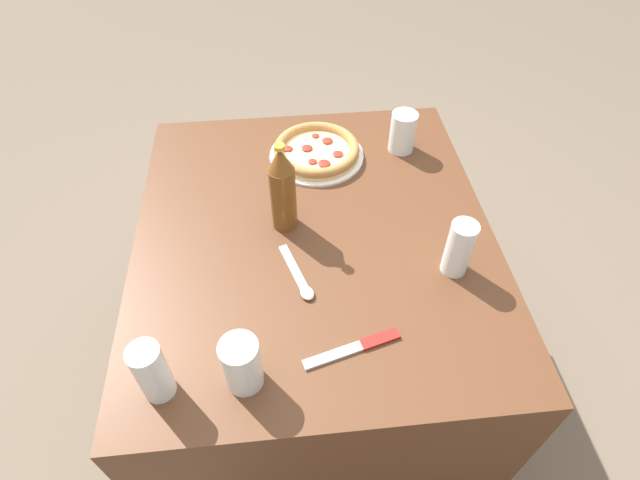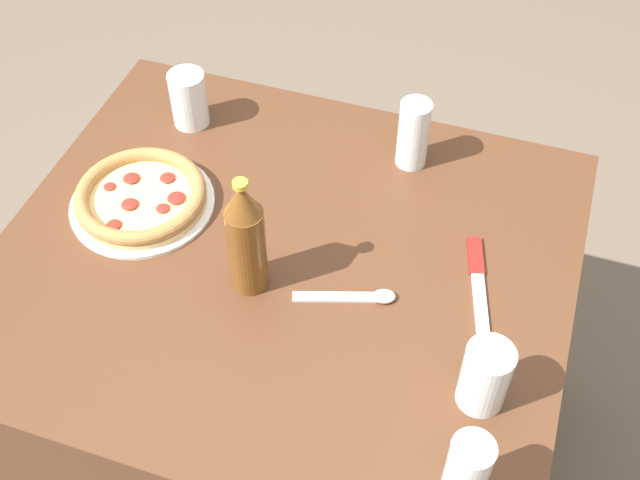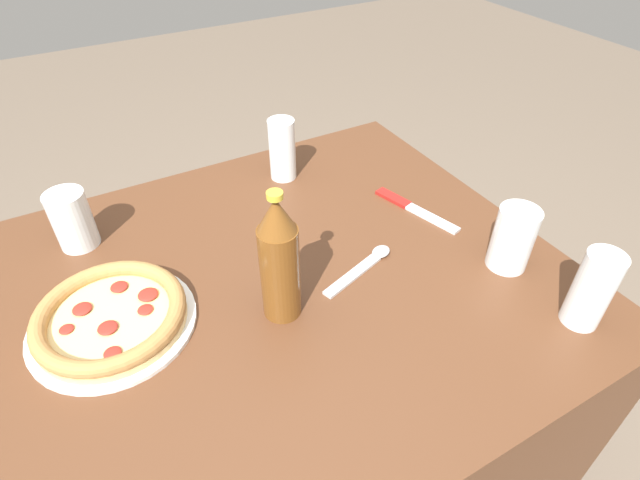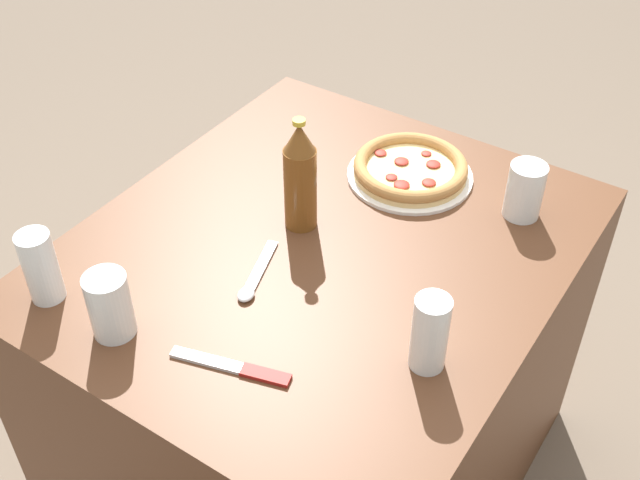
{
  "view_description": "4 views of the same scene",
  "coord_description": "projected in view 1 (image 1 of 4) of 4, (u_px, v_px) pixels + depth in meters",
  "views": [
    {
      "loc": [
        -0.86,
        0.07,
        1.67
      ],
      "look_at": [
        -0.06,
        -0.01,
        0.79
      ],
      "focal_mm": 28.0,
      "sensor_mm": 36.0,
      "label": 1
    },
    {
      "loc": [
        -0.35,
        0.85,
        1.86
      ],
      "look_at": [
        -0.07,
        0.01,
        0.84
      ],
      "focal_mm": 45.0,
      "sensor_mm": 36.0,
      "label": 2
    },
    {
      "loc": [
        0.26,
        0.61,
        1.4
      ],
      "look_at": [
        -0.09,
        -0.01,
        0.8
      ],
      "focal_mm": 28.0,
      "sensor_mm": 36.0,
      "label": 3
    },
    {
      "loc": [
        -0.99,
        -0.65,
        1.78
      ],
      "look_at": [
        -0.07,
        -0.04,
        0.84
      ],
      "focal_mm": 45.0,
      "sensor_mm": 36.0,
      "label": 4
    }
  ],
  "objects": [
    {
      "name": "beer_bottle",
      "position": [
        282.0,
        189.0,
        1.18
      ],
      "size": [
        0.07,
        0.07,
        0.24
      ],
      "color": "brown",
      "rests_on": "table"
    },
    {
      "name": "glass_water",
      "position": [
        242.0,
        366.0,
        0.94
      ],
      "size": [
        0.07,
        0.07,
        0.12
      ],
      "color": "white",
      "rests_on": "table"
    },
    {
      "name": "table",
      "position": [
        315.0,
        315.0,
        1.53
      ],
      "size": [
        1.02,
        0.89,
        0.76
      ],
      "color": "#56331E",
      "rests_on": "ground_plane"
    },
    {
      "name": "ground_plane",
      "position": [
        316.0,
        374.0,
        1.81
      ],
      "size": [
        8.0,
        8.0,
        0.0
      ],
      "primitive_type": "plane",
      "color": "#6B5B4C"
    },
    {
      "name": "pizza_salami",
      "position": [
        317.0,
        151.0,
        1.44
      ],
      "size": [
        0.27,
        0.27,
        0.04
      ],
      "color": "white",
      "rests_on": "table"
    },
    {
      "name": "glass_cola",
      "position": [
        153.0,
        373.0,
        0.92
      ],
      "size": [
        0.06,
        0.06,
        0.14
      ],
      "color": "white",
      "rests_on": "table"
    },
    {
      "name": "glass_mango_juice",
      "position": [
        459.0,
        250.0,
        1.12
      ],
      "size": [
        0.06,
        0.06,
        0.14
      ],
      "color": "white",
      "rests_on": "table"
    },
    {
      "name": "knife",
      "position": [
        357.0,
        347.0,
        1.02
      ],
      "size": [
        0.08,
        0.21,
        0.01
      ],
      "color": "maroon",
      "rests_on": "table"
    },
    {
      "name": "spoon",
      "position": [
        300.0,
        280.0,
        1.14
      ],
      "size": [
        0.18,
        0.08,
        0.01
      ],
      "color": "silver",
      "rests_on": "table"
    },
    {
      "name": "glass_iced_tea",
      "position": [
        403.0,
        133.0,
        1.44
      ],
      "size": [
        0.07,
        0.07,
        0.12
      ],
      "color": "white",
      "rests_on": "table"
    }
  ]
}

